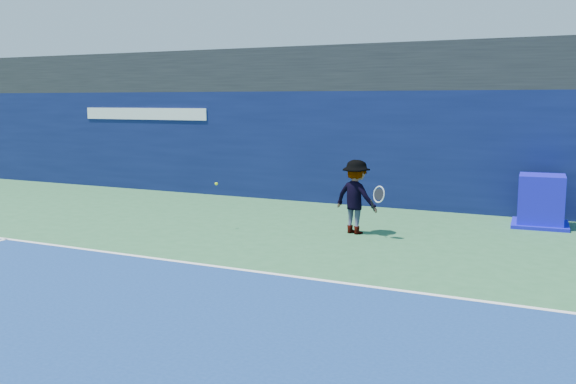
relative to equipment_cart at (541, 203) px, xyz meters
The scene contains 7 objects.
ground 10.19m from the equipment_cart, 116.27° to the right, with size 80.00×80.00×0.00m, color #2C6239.
baseline 7.62m from the equipment_cart, 126.33° to the right, with size 24.00×0.10×0.01m, color white.
stadium_band 5.95m from the equipment_cart, 152.23° to the left, with size 36.00×3.00×1.20m, color black.
back_wall_assembly 4.81m from the equipment_cart, 163.07° to the left, with size 36.00×1.03×3.00m.
equipment_cart is the anchor object (origin of this frame).
tennis_player 4.25m from the equipment_cart, 143.65° to the right, with size 1.29×0.84×1.54m.
tennis_ball 7.15m from the equipment_cart, 151.64° to the right, with size 0.06×0.06×0.06m.
Camera 1 is at (5.53, -5.87, 2.77)m, focal length 40.00 mm.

